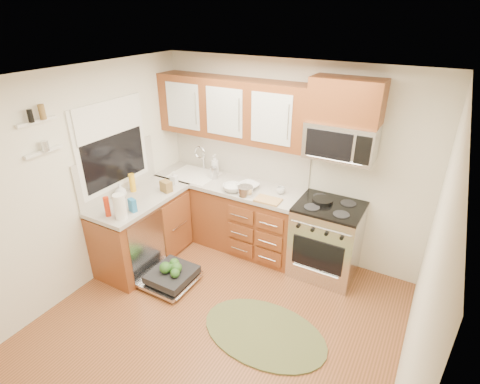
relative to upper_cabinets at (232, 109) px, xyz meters
The scene contains 38 objects.
floor 2.55m from the upper_cabinets, 65.28° to the right, with size 3.50×3.50×0.00m, color brown.
ceiling 1.84m from the upper_cabinets, 65.28° to the right, with size 3.50×3.50×0.00m, color white.
wall_back 0.97m from the upper_cabinets, 13.57° to the left, with size 3.50×0.04×2.50m, color silver.
wall_front 3.46m from the upper_cabinets, 77.70° to the right, with size 3.50×0.04×2.50m, color silver.
wall_left 1.98m from the upper_cabinets, 123.06° to the right, with size 0.04×3.50×2.50m, color silver.
wall_right 3.00m from the upper_cabinets, 32.47° to the right, with size 0.04×3.50×2.50m, color silver.
base_cabinet_back 1.46m from the upper_cabinets, 90.00° to the right, with size 2.05×0.60×0.85m, color brown.
base_cabinet_left 1.93m from the upper_cabinets, 124.62° to the right, with size 0.60×1.25×0.85m, color brown.
countertop_back 0.98m from the upper_cabinets, 90.00° to the right, with size 2.07×0.64×0.05m, color #B5ADA5.
countertop_left 1.60m from the upper_cabinets, 124.25° to the right, with size 0.64×1.27×0.05m, color #B5ADA5.
backsplash_back 0.68m from the upper_cabinets, 90.00° to the left, with size 2.05×0.02×0.57m, color #BBB6A8.
backsplash_left 1.60m from the upper_cabinets, 133.89° to the right, with size 0.02×1.25×0.57m, color #BBB6A8.
upper_cabinets is the anchor object (origin of this frame).
cabinet_over_mw 1.43m from the upper_cabinets, ahead, with size 0.76×0.35×0.47m, color brown.
range 1.99m from the upper_cabinets, ahead, with size 0.76×0.64×0.95m, color silver, non-canonical shape.
microwave 1.42m from the upper_cabinets, ahead, with size 0.76×0.38×0.40m, color silver, non-canonical shape.
sink 1.21m from the upper_cabinets, 163.55° to the right, with size 0.62×0.50×0.26m, color white, non-canonical shape.
dishwasher 2.19m from the upper_cabinets, 96.04° to the right, with size 0.70×0.60×0.20m, color silver, non-canonical shape.
window 1.51m from the upper_cabinets, 133.21° to the right, with size 0.03×1.05×1.05m, color white, non-canonical shape.
window_blind 1.46m from the upper_cabinets, 132.50° to the right, with size 0.02×0.96×0.40m, color white.
shelf_upper 2.17m from the upper_cabinets, 117.33° to the right, with size 0.04×0.40×0.03m, color white.
shelf_lower 2.17m from the upper_cabinets, 117.33° to the right, with size 0.04×0.40×0.03m, color white.
rug 2.64m from the upper_cabinets, 49.68° to the right, with size 1.32×0.86×0.02m, color #596238, non-canonical shape.
skillet 1.59m from the upper_cabinets, ahead, with size 0.24×0.24×0.05m, color black.
stock_pot 1.04m from the upper_cabinets, 42.09° to the right, with size 0.19×0.19×0.12m, color silver.
cutting_board 1.23m from the upper_cabinets, 26.74° to the right, with size 0.31×0.20×0.02m, color tan.
canister 0.90m from the upper_cabinets, 151.57° to the right, with size 0.10×0.10×0.17m, color silver.
paper_towel_roll 1.80m from the upper_cabinets, 109.10° to the right, with size 0.13×0.13×0.29m, color white.
mustard_bottle 1.55m from the upper_cabinets, 133.25° to the right, with size 0.07×0.07×0.23m, color yellow.
red_bottle 1.89m from the upper_cabinets, 114.02° to the right, with size 0.06×0.06×0.23m, color #BA2C0F.
wooden_box 1.27m from the upper_cabinets, 124.99° to the right, with size 0.14×0.10×0.14m, color brown.
blue_carton 1.68m from the upper_cabinets, 111.40° to the right, with size 0.10×0.06×0.15m, color #236DA7.
bowl_a 0.99m from the upper_cabinets, 26.04° to the right, with size 0.26×0.26×0.06m, color #999999.
bowl_b 0.99m from the upper_cabinets, 59.09° to the right, with size 0.26×0.26×0.08m, color #999999.
cup 1.18m from the upper_cabinets, ahead, with size 0.11×0.11×0.09m, color #999999.
soap_bottle_a 0.85m from the upper_cabinets, behind, with size 0.11×0.11×0.29m, color #999999.
soap_bottle_b 1.16m from the upper_cabinets, 137.88° to the right, with size 0.08×0.08×0.18m, color #999999.
soap_bottle_c 1.70m from the upper_cabinets, 127.67° to the right, with size 0.15×0.15×0.19m, color #999999.
Camera 1 is at (1.64, -2.41, 3.02)m, focal length 28.00 mm.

